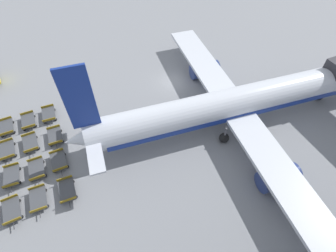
{
  "coord_description": "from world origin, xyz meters",
  "views": [
    {
      "loc": [
        27.42,
        -13.74,
        24.97
      ],
      "look_at": [
        8.82,
        -4.95,
        1.53
      ],
      "focal_mm": 28.0,
      "sensor_mm": 36.0,
      "label": 1
    }
  ],
  "objects": [
    {
      "name": "baggage_dolly_row_mid_b_col_d",
      "position": [
        11.24,
        -20.46,
        0.47
      ],
      "size": [
        3.43,
        1.78,
        0.92
      ],
      "color": "#424449",
      "rests_on": "ground_plane"
    },
    {
      "name": "baggage_dolly_row_mid_a_col_b",
      "position": [
        3.41,
        -22.9,
        0.47
      ],
      "size": [
        3.41,
        1.74,
        0.92
      ],
      "color": "#424449",
      "rests_on": "ground_plane"
    },
    {
      "name": "ground_plane",
      "position": [
        0.0,
        0.0,
        0.0
      ],
      "size": [
        500.0,
        500.0,
        0.0
      ],
      "primitive_type": "plane",
      "color": "gray"
    },
    {
      "name": "baggage_dolly_row_mid_a_col_a",
      "position": [
        -0.38,
        -22.77,
        0.47
      ],
      "size": [
        3.41,
        1.74,
        0.92
      ],
      "color": "#424449",
      "rests_on": "ground_plane"
    },
    {
      "name": "baggage_dolly_row_far_col_c",
      "position": [
        7.48,
        -17.79,
        0.47
      ],
      "size": [
        3.4,
        1.71,
        0.92
      ],
      "color": "#424449",
      "rests_on": "ground_plane"
    },
    {
      "name": "baggage_dolly_row_far_col_a",
      "position": [
        -0.46,
        -17.68,
        0.47
      ],
      "size": [
        3.44,
        1.83,
        0.92
      ],
      "color": "#424449",
      "rests_on": "ground_plane"
    },
    {
      "name": "baggage_dolly_row_far_col_d",
      "position": [
        11.47,
        -17.66,
        0.47
      ],
      "size": [
        3.43,
        1.79,
        0.92
      ],
      "color": "#424449",
      "rests_on": "ground_plane"
    },
    {
      "name": "airplane",
      "position": [
        10.35,
        4.17,
        3.06
      ],
      "size": [
        37.21,
        42.27,
        12.26
      ],
      "color": "silver",
      "rests_on": "ground_plane"
    },
    {
      "name": "baggage_dolly_row_mid_b_col_b",
      "position": [
        3.49,
        -20.37,
        0.47
      ],
      "size": [
        3.42,
        1.75,
        0.92
      ],
      "color": "#424449",
      "rests_on": "ground_plane"
    },
    {
      "name": "baggage_dolly_row_mid_b_col_c",
      "position": [
        7.55,
        -20.16,
        0.47
      ],
      "size": [
        3.41,
        1.74,
        0.92
      ],
      "color": "#424449",
      "rests_on": "ground_plane"
    },
    {
      "name": "baggage_dolly_row_mid_a_col_d",
      "position": [
        11.36,
        -22.95,
        0.47
      ],
      "size": [
        3.42,
        1.77,
        0.92
      ],
      "color": "#424449",
      "rests_on": "ground_plane"
    },
    {
      "name": "baggage_dolly_row_far_col_b",
      "position": [
        3.64,
        -17.56,
        0.47
      ],
      "size": [
        3.43,
        1.8,
        0.92
      ],
      "color": "#424449",
      "rests_on": "ground_plane"
    },
    {
      "name": "baggage_dolly_row_mid_b_col_a",
      "position": [
        -0.33,
        -20.21,
        0.47
      ],
      "size": [
        3.4,
        1.72,
        0.92
      ],
      "color": "#424449",
      "rests_on": "ground_plane"
    },
    {
      "name": "baggage_dolly_row_mid_a_col_c",
      "position": [
        7.3,
        -22.69,
        0.47
      ],
      "size": [
        3.45,
        1.83,
        0.92
      ],
      "color": "#424449",
      "rests_on": "ground_plane"
    }
  ]
}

